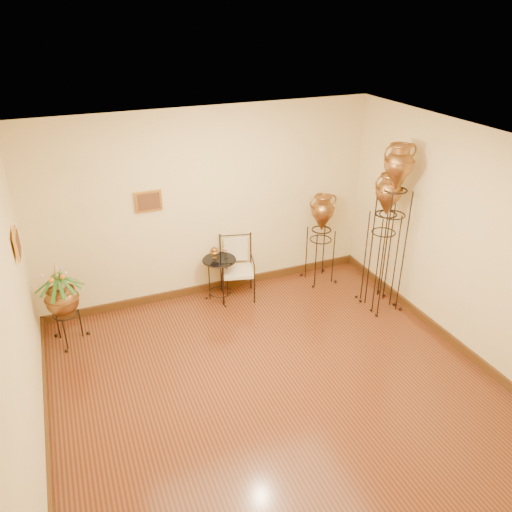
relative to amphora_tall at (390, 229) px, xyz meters
name	(u,v)px	position (x,y,z in m)	size (l,w,h in m)	color
ground	(279,392)	(-2.15, -1.09, -1.25)	(5.00, 5.00, 0.00)	brown
room_shell	(281,258)	(-2.16, -1.09, 0.48)	(5.02, 5.02, 2.81)	beige
amphora_tall	(390,229)	(0.00, 0.00, 0.00)	(0.49, 0.49, 2.44)	black
amphora_mid	(383,240)	(0.00, 0.13, -0.23)	(0.47, 0.47, 2.01)	black
amphora_short	(321,238)	(-0.46, 1.06, -0.52)	(0.53, 0.53, 1.46)	black
planter_urn	(62,297)	(-4.30, 0.84, -0.57)	(0.66, 0.66, 1.22)	black
armchair	(237,269)	(-1.85, 1.06, -0.77)	(0.64, 0.61, 0.95)	black
side_table	(220,279)	(-2.13, 1.06, -0.88)	(0.63, 0.63, 0.88)	black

